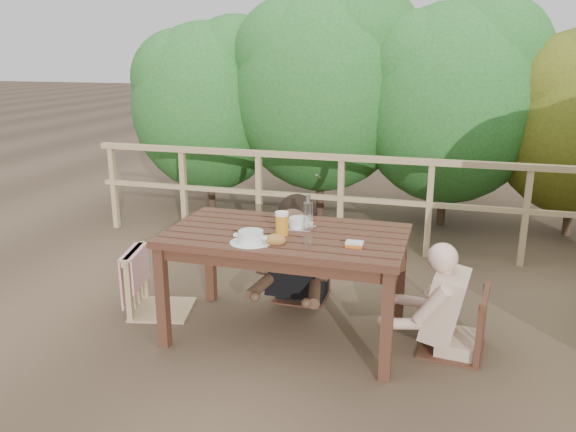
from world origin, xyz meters
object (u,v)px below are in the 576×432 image
(beer_glass, at_px, (282,225))
(tumbler, at_px, (308,243))
(chair_far, at_px, (302,249))
(bottle, at_px, (308,214))
(woman, at_px, (303,216))
(diner_right, at_px, (463,265))
(soup_near, at_px, (251,238))
(soup_far, at_px, (299,223))
(butter_tub, at_px, (354,245))
(table, at_px, (286,285))
(bread_roll, at_px, (276,240))
(chair_left, at_px, (159,255))
(chair_right, at_px, (456,292))

(beer_glass, relative_size, tumbler, 2.36)
(chair_far, relative_size, bottle, 3.07)
(chair_far, xyz_separation_m, woman, (0.00, 0.02, 0.28))
(woman, relative_size, diner_right, 1.12)
(beer_glass, bearing_deg, soup_near, -126.29)
(soup_near, distance_m, soup_far, 0.48)
(bottle, xyz_separation_m, butter_tub, (0.38, -0.24, -0.12))
(beer_glass, bearing_deg, chair_far, 93.69)
(table, xyz_separation_m, tumbler, (0.22, -0.25, 0.43))
(diner_right, xyz_separation_m, bread_roll, (-1.21, -0.36, 0.18))
(table, bearing_deg, tumbler, -48.04)
(beer_glass, bearing_deg, chair_left, 170.95)
(chair_far, bearing_deg, tumbler, -73.01)
(chair_left, bearing_deg, soup_far, -100.42)
(soup_near, distance_m, beer_glass, 0.26)
(tumbler, bearing_deg, bottle, 104.13)
(beer_glass, bearing_deg, diner_right, 7.94)
(bottle, bearing_deg, chair_right, 1.72)
(diner_right, relative_size, soup_near, 4.48)
(table, relative_size, tumbler, 21.96)
(soup_far, bearing_deg, chair_far, 102.11)
(bread_roll, distance_m, butter_tub, 0.52)
(woman, relative_size, soup_near, 5.03)
(bread_roll, bearing_deg, table, 91.03)
(chair_left, distance_m, bread_roll, 1.19)
(chair_far, height_order, chair_right, chair_right)
(table, height_order, beer_glass, beer_glass)
(chair_right, relative_size, bread_roll, 6.37)
(chair_left, bearing_deg, soup_near, -125.55)
(chair_left, bearing_deg, chair_far, -73.62)
(chair_right, distance_m, bottle, 1.15)
(soup_near, xyz_separation_m, bread_roll, (0.17, 0.02, -0.01))
(chair_left, xyz_separation_m, tumbler, (1.30, -0.35, 0.34))
(chair_right, xyz_separation_m, tumbler, (-0.96, -0.35, 0.37))
(soup_near, bearing_deg, bottle, 48.75)
(soup_far, bearing_deg, chair_right, -2.53)
(table, xyz_separation_m, chair_far, (-0.06, 0.67, 0.04))
(tumbler, bearing_deg, soup_far, 112.85)
(chair_right, distance_m, soup_near, 1.45)
(butter_tub, bearing_deg, woman, 122.55)
(diner_right, height_order, bread_roll, diner_right)
(butter_tub, bearing_deg, chair_far, 123.17)
(bottle, bearing_deg, butter_tub, -32.77)
(woman, xyz_separation_m, tumbler, (0.28, -0.94, 0.10))
(tumbler, xyz_separation_m, butter_tub, (0.30, 0.08, -0.01))
(diner_right, relative_size, butter_tub, 11.09)
(butter_tub, bearing_deg, diner_right, 20.26)
(soup_far, height_order, tumbler, soup_far)
(woman, distance_m, soup_near, 0.98)
(table, distance_m, chair_far, 0.68)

